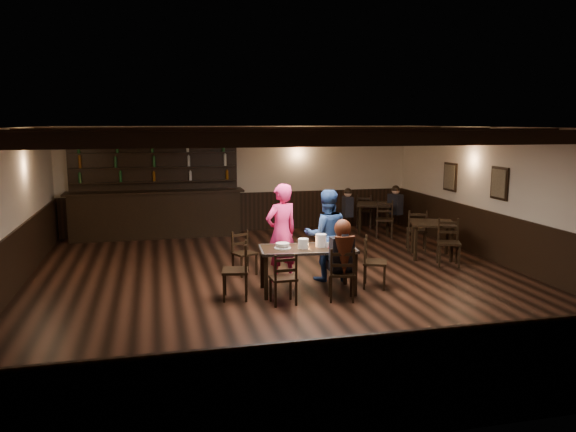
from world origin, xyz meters
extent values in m
plane|color=black|center=(0.00, 0.00, 0.00)|extent=(10.00, 10.00, 0.00)
cube|color=beige|center=(0.00, 5.00, 1.35)|extent=(9.00, 0.02, 2.70)
cube|color=beige|center=(0.00, -5.00, 1.35)|extent=(9.00, 0.02, 2.70)
cube|color=beige|center=(4.50, 0.00, 1.35)|extent=(0.02, 10.00, 2.70)
cube|color=silver|center=(0.00, 0.00, 2.70)|extent=(9.00, 10.00, 0.02)
cube|color=black|center=(0.00, 4.97, 0.50)|extent=(9.00, 0.04, 1.00)
cube|color=black|center=(0.00, -4.97, 0.50)|extent=(9.00, 0.04, 1.00)
cube|color=black|center=(-4.47, 0.00, 0.50)|extent=(0.04, 10.00, 1.00)
cube|color=black|center=(4.47, 0.00, 0.50)|extent=(0.04, 10.00, 1.00)
cube|color=black|center=(-1.90, 4.97, 1.85)|extent=(0.90, 0.03, 1.00)
cube|color=black|center=(-1.90, 4.95, 1.85)|extent=(0.80, 0.02, 0.90)
cube|color=black|center=(4.47, 0.50, 1.60)|extent=(0.03, 0.55, 0.65)
cube|color=#72664C|center=(4.45, 0.50, 1.60)|extent=(0.02, 0.45, 0.55)
cube|color=black|center=(4.47, 2.40, 1.55)|extent=(0.03, 0.55, 0.65)
cube|color=#72664C|center=(4.45, 2.40, 1.55)|extent=(0.02, 0.45, 0.55)
cube|color=black|center=(0.00, -3.00, 2.60)|extent=(8.90, 0.18, 0.18)
cube|color=black|center=(0.00, -1.00, 2.60)|extent=(8.90, 0.18, 0.18)
cube|color=black|center=(0.00, 1.00, 2.60)|extent=(8.90, 0.18, 0.18)
cube|color=black|center=(0.00, 3.00, 2.60)|extent=(8.90, 0.18, 0.18)
cube|color=black|center=(-0.50, -0.81, 0.36)|extent=(0.07, 0.07, 0.71)
cube|color=black|center=(-0.44, -0.15, 0.36)|extent=(0.07, 0.07, 0.71)
cube|color=black|center=(0.94, -0.95, 0.36)|extent=(0.07, 0.07, 0.71)
cube|color=black|center=(1.00, -0.29, 0.36)|extent=(0.07, 0.07, 0.71)
cube|color=black|center=(0.25, -0.55, 0.73)|extent=(1.64, 0.93, 0.04)
cube|color=#A5A8AD|center=(0.29, -0.18, 0.73)|extent=(1.56, 0.18, 0.04)
cube|color=#A5A8AD|center=(0.21, -0.93, 0.73)|extent=(1.56, 0.18, 0.04)
cube|color=#A5A8AD|center=(1.02, -0.63, 0.73)|extent=(0.10, 0.78, 0.04)
cube|color=#A5A8AD|center=(-0.52, -0.48, 0.73)|extent=(0.10, 0.78, 0.04)
cube|color=black|center=(-0.13, -0.90, 0.19)|extent=(0.03, 0.03, 0.39)
cube|color=black|center=(-0.11, -1.21, 0.19)|extent=(0.03, 0.03, 0.39)
cube|color=black|center=(-0.45, -0.92, 0.19)|extent=(0.03, 0.03, 0.39)
cube|color=black|center=(-0.44, -1.22, 0.19)|extent=(0.03, 0.03, 0.39)
cube|color=black|center=(-0.28, -1.06, 0.41)|extent=(0.40, 0.38, 0.04)
cube|color=black|center=(-0.28, -1.22, 0.61)|extent=(0.38, 0.05, 0.41)
cube|color=black|center=(-0.28, -1.22, 0.57)|extent=(0.33, 0.04, 0.05)
cube|color=black|center=(-0.28, -1.22, 0.73)|extent=(0.33, 0.04, 0.05)
cube|color=black|center=(0.86, -0.98, 0.21)|extent=(0.04, 0.04, 0.41)
cube|color=black|center=(0.78, -1.30, 0.21)|extent=(0.04, 0.04, 0.41)
cube|color=black|center=(0.53, -0.90, 0.21)|extent=(0.04, 0.04, 0.41)
cube|color=black|center=(0.45, -1.21, 0.21)|extent=(0.04, 0.04, 0.41)
cube|color=black|center=(0.65, -1.10, 0.43)|extent=(0.48, 0.47, 0.04)
cube|color=black|center=(0.62, -1.25, 0.65)|extent=(0.40, 0.13, 0.43)
cube|color=black|center=(0.62, -1.25, 0.61)|extent=(0.34, 0.11, 0.05)
cube|color=black|center=(0.62, -1.25, 0.78)|extent=(0.34, 0.11, 0.05)
cube|color=black|center=(-1.10, -0.43, 0.22)|extent=(0.04, 0.04, 0.44)
cube|color=black|center=(-0.76, -0.49, 0.22)|extent=(0.04, 0.04, 0.44)
cube|color=black|center=(-1.17, -0.79, 0.22)|extent=(0.04, 0.04, 0.44)
cube|color=black|center=(-0.83, -0.85, 0.22)|extent=(0.04, 0.04, 0.44)
cube|color=black|center=(-0.97, -0.64, 0.46)|extent=(0.48, 0.49, 0.04)
cube|color=black|center=(-0.80, -0.67, 0.69)|extent=(0.11, 0.43, 0.46)
cube|color=black|center=(-0.80, -0.67, 0.64)|extent=(0.09, 0.36, 0.05)
cube|color=black|center=(-0.80, -0.67, 0.82)|extent=(0.09, 0.36, 0.05)
cube|color=black|center=(1.52, -0.79, 0.21)|extent=(0.04, 0.04, 0.42)
cube|color=black|center=(1.22, -0.66, 0.21)|extent=(0.04, 0.04, 0.42)
cube|color=black|center=(1.66, -0.48, 0.21)|extent=(0.04, 0.04, 0.42)
cube|color=black|center=(1.36, -0.34, 0.21)|extent=(0.04, 0.04, 0.42)
cube|color=black|center=(1.44, -0.57, 0.44)|extent=(0.52, 0.53, 0.04)
cube|color=black|center=(1.29, -0.50, 0.65)|extent=(0.20, 0.38, 0.44)
cube|color=black|center=(1.29, -0.50, 0.61)|extent=(0.17, 0.33, 0.05)
cube|color=black|center=(1.29, -0.50, 0.78)|extent=(0.17, 0.33, 0.05)
cube|color=black|center=(-0.68, 0.54, 0.19)|extent=(0.04, 0.04, 0.38)
cube|color=black|center=(-0.80, 0.82, 0.19)|extent=(0.04, 0.04, 0.38)
cube|color=black|center=(-0.39, 0.67, 0.19)|extent=(0.04, 0.04, 0.38)
cube|color=black|center=(-0.51, 0.95, 0.19)|extent=(0.04, 0.04, 0.38)
cube|color=black|center=(-0.60, 0.75, 0.40)|extent=(0.49, 0.48, 0.04)
cube|color=black|center=(-0.66, 0.89, 0.60)|extent=(0.36, 0.18, 0.40)
cube|color=black|center=(-0.66, 0.89, 0.56)|extent=(0.30, 0.15, 0.04)
cube|color=black|center=(-0.66, 0.89, 0.72)|extent=(0.30, 0.15, 0.04)
imported|color=#FF357B|center=(-0.02, 0.20, 0.87)|extent=(0.74, 0.62, 1.74)
imported|color=navy|center=(0.77, 0.08, 0.81)|extent=(0.84, 0.68, 1.63)
cube|color=black|center=(0.65, -0.97, 0.52)|extent=(0.34, 0.34, 0.14)
cube|color=black|center=(0.65, -1.10, 0.76)|extent=(0.36, 0.21, 0.50)
cylinder|color=black|center=(0.65, -1.10, 0.99)|extent=(0.10, 0.36, 0.36)
sphere|color=#D8A384|center=(0.65, -1.10, 1.15)|extent=(0.22, 0.22, 0.22)
sphere|color=#37180C|center=(0.65, -1.13, 1.16)|extent=(0.27, 0.27, 0.27)
cone|color=#37180C|center=(0.65, -1.23, 0.74)|extent=(0.21, 0.21, 0.63)
cylinder|color=white|center=(-0.16, -0.50, 0.76)|extent=(0.28, 0.28, 0.01)
cylinder|color=white|center=(-0.16, -0.50, 0.80)|extent=(0.22, 0.22, 0.07)
cylinder|color=silver|center=(-0.16, -0.50, 0.79)|extent=(0.24, 0.24, 0.04)
cylinder|color=white|center=(0.17, -0.58, 0.83)|extent=(0.17, 0.17, 0.16)
cylinder|color=white|center=(0.48, -0.53, 0.86)|extent=(0.18, 0.18, 0.21)
cylinder|color=#A5A8AD|center=(0.28, -0.46, 0.77)|extent=(0.04, 0.04, 0.03)
sphere|color=orange|center=(0.28, -0.46, 0.79)|extent=(0.03, 0.03, 0.03)
cylinder|color=silver|center=(0.57, -0.62, 0.79)|extent=(0.03, 0.03, 0.08)
cylinder|color=#A5A8AD|center=(0.62, -0.69, 0.79)|extent=(0.03, 0.03, 0.08)
cylinder|color=silver|center=(0.56, -0.41, 0.80)|extent=(0.06, 0.06, 0.10)
cube|color=maroon|center=(0.71, -0.71, 0.75)|extent=(0.28, 0.21, 0.00)
cube|color=#0D1E42|center=(0.77, -0.50, 0.75)|extent=(0.30, 0.24, 0.00)
cube|color=black|center=(-2.13, 4.65, 0.55)|extent=(4.04, 0.60, 1.10)
cube|color=black|center=(-2.13, 4.65, 1.12)|extent=(4.24, 0.70, 0.05)
cube|color=black|center=(-2.13, 4.92, 1.10)|extent=(4.04, 0.10, 2.20)
cube|color=black|center=(-2.13, 4.82, 1.35)|extent=(3.94, 0.22, 0.03)
cube|color=black|center=(-2.13, 4.82, 1.70)|extent=(3.94, 0.22, 0.03)
cube|color=black|center=(-2.13, 4.82, 2.05)|extent=(3.94, 0.22, 0.03)
cube|color=black|center=(3.40, 1.16, 0.73)|extent=(1.11, 1.11, 0.04)
cube|color=black|center=(2.94, 0.96, 0.35)|extent=(0.05, 0.05, 0.71)
cube|color=black|center=(3.20, 1.62, 0.35)|extent=(0.05, 0.05, 0.71)
cube|color=black|center=(3.60, 0.70, 0.35)|extent=(0.05, 0.05, 0.71)
cube|color=black|center=(3.86, 1.35, 0.35)|extent=(0.05, 0.05, 0.71)
cube|color=black|center=(3.26, 3.98, 0.73)|extent=(1.11, 1.11, 0.04)
cube|color=black|center=(2.81, 3.80, 0.35)|extent=(0.05, 0.05, 0.71)
cube|color=black|center=(3.08, 4.43, 0.35)|extent=(0.05, 0.05, 0.71)
cube|color=black|center=(3.45, 3.52, 0.35)|extent=(0.05, 0.05, 0.71)
cube|color=black|center=(3.72, 4.16, 0.35)|extent=(0.05, 0.05, 0.71)
cube|color=black|center=(2.51, 3.85, 0.72)|extent=(0.23, 0.35, 0.50)
sphere|color=#D8A384|center=(2.51, 3.85, 1.05)|extent=(0.19, 0.19, 0.19)
sphere|color=black|center=(2.51, 3.85, 1.08)|extent=(0.20, 0.20, 0.20)
cube|color=black|center=(3.79, 3.85, 0.73)|extent=(0.33, 0.41, 0.52)
sphere|color=#D8A384|center=(3.79, 3.85, 1.08)|extent=(0.20, 0.20, 0.20)
sphere|color=black|center=(3.79, 3.85, 1.11)|extent=(0.21, 0.21, 0.21)
camera|label=1|loc=(-2.17, -9.24, 2.78)|focal=35.00mm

